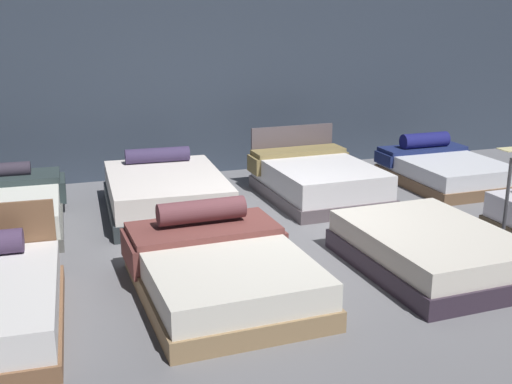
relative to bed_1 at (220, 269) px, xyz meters
name	(u,v)px	position (x,y,z in m)	size (l,w,h in m)	color
ground_plane	(288,244)	(1.13, 1.07, -0.26)	(18.00, 18.00, 0.02)	slate
showroom_back_wall	(208,67)	(1.13, 4.66, 1.50)	(18.00, 0.06, 3.50)	#333D4C
bed_1	(220,269)	(0.00, 0.00, 0.00)	(1.64, 2.19, 0.77)	#937651
bed_2	(431,250)	(2.27, -0.16, -0.03)	(1.53, 2.07, 0.45)	#312634
bed_5	(166,193)	(0.00, 2.72, 0.02)	(1.66, 2.23, 0.73)	#2B3235
bed_6	(317,180)	(2.21, 2.66, 0.02)	(1.54, 2.04, 0.91)	#584D52
bed_7	(444,170)	(4.42, 2.72, -0.02)	(1.52, 1.97, 0.71)	brown
price_sign	(506,211)	(3.36, 0.06, 0.22)	(0.28, 0.24, 1.19)	#3F3F44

